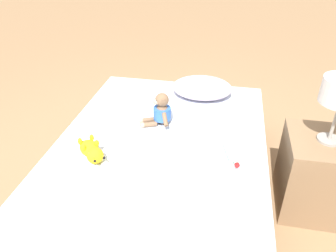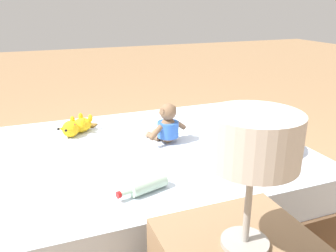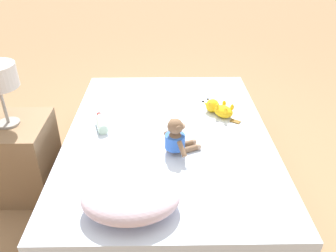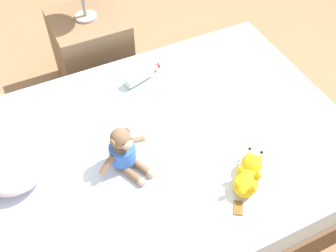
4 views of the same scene
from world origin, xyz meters
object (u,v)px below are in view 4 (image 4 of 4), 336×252
at_px(bed, 164,166).
at_px(glass_bottle, 139,76).
at_px(pillow, 8,153).
at_px(plush_monkey, 124,152).
at_px(nightstand, 92,52).
at_px(plush_yellow_creature, 248,175).

xyz_separation_m(bed, glass_bottle, (0.45, -0.06, 0.25)).
bearing_deg(bed, pillow, 74.87).
bearing_deg(plush_monkey, nightstand, -9.01).
height_order(plush_monkey, plush_yellow_creature, plush_monkey).
bearing_deg(plush_yellow_creature, pillow, 59.19).
bearing_deg(bed, glass_bottle, -7.69).
xyz_separation_m(glass_bottle, nightstand, (0.57, 0.12, -0.19)).
distance_m(bed, plush_monkey, 0.39).
relative_size(pillow, glass_bottle, 2.08).
distance_m(plush_yellow_creature, nightstand, 1.44).
xyz_separation_m(pillow, plush_monkey, (-0.24, -0.48, 0.02)).
xyz_separation_m(bed, plush_monkey, (-0.05, 0.23, 0.31)).
xyz_separation_m(plush_monkey, glass_bottle, (0.50, -0.29, -0.06)).
relative_size(pillow, nightstand, 0.93).
xyz_separation_m(bed, nightstand, (1.02, 0.05, 0.06)).
distance_m(plush_monkey, nightstand, 1.12).
bearing_deg(pillow, nightstand, -38.09).
bearing_deg(plush_monkey, bed, -77.66).
bearing_deg(plush_monkey, pillow, 63.49).
relative_size(bed, pillow, 3.87).
relative_size(plush_yellow_creature, nightstand, 0.51).
bearing_deg(nightstand, plush_monkey, 170.99).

